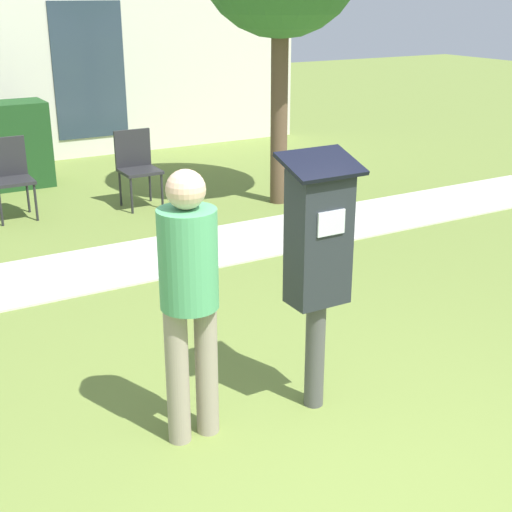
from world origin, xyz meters
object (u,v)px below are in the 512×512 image
outdoor_chair_left (9,172)px  outdoor_chair_middle (137,162)px  person_standing (189,288)px  parking_meter (318,251)px

outdoor_chair_left → outdoor_chair_middle: same height
person_standing → outdoor_chair_left: bearing=79.0°
person_standing → outdoor_chair_left: person_standing is taller
outdoor_chair_left → outdoor_chair_middle: (1.41, -0.27, 0.00)m
person_standing → outdoor_chair_left: (0.05, 4.91, -0.40)m
parking_meter → outdoor_chair_middle: (0.66, 4.71, -0.49)m
person_standing → outdoor_chair_left: 4.93m
outdoor_chair_middle → parking_meter: bearing=-88.7°
parking_meter → person_standing: parking_meter is taller
parking_meter → outdoor_chair_left: size_ratio=1.77×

